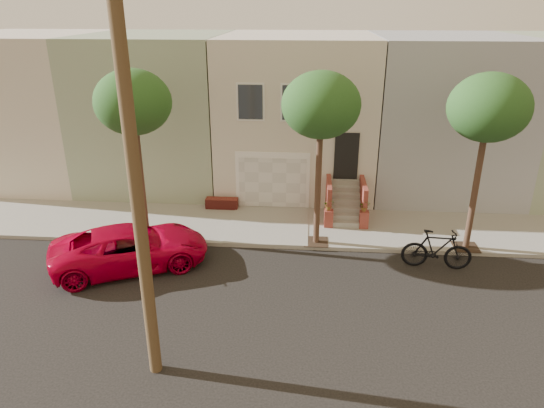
{
  "coord_description": "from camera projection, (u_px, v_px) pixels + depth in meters",
  "views": [
    {
      "loc": [
        0.66,
        -12.68,
        8.47
      ],
      "look_at": [
        -0.59,
        3.0,
        2.01
      ],
      "focal_mm": 32.32,
      "sensor_mm": 36.0,
      "label": 1
    }
  ],
  "objects": [
    {
      "name": "tree_mid",
      "position": [
        321.0,
        106.0,
        16.48
      ],
      "size": [
        2.7,
        2.57,
        6.3
      ],
      "color": "#2D2116",
      "rests_on": "sidewalk"
    },
    {
      "name": "motorcycle",
      "position": [
        437.0,
        249.0,
        16.66
      ],
      "size": [
        2.39,
        0.86,
        1.41
      ],
      "primitive_type": "imported",
      "rotation": [
        0.0,
        0.0,
        1.49
      ],
      "color": "black",
      "rests_on": "ground"
    },
    {
      "name": "house_row",
      "position": [
        297.0,
        110.0,
        23.89
      ],
      "size": [
        33.1,
        11.7,
        7.0
      ],
      "color": "beige",
      "rests_on": "sidewalk"
    },
    {
      "name": "tree_left",
      "position": [
        133.0,
        103.0,
        16.96
      ],
      "size": [
        2.7,
        2.57,
        6.3
      ],
      "color": "#2D2116",
      "rests_on": "sidewalk"
    },
    {
      "name": "sidewalk",
      "position": [
        291.0,
        227.0,
        19.86
      ],
      "size": [
        40.0,
        3.7,
        0.15
      ],
      "primitive_type": "cube",
      "color": "#9B998D",
      "rests_on": "ground"
    },
    {
      "name": "tree_right",
      "position": [
        489.0,
        109.0,
        16.08
      ],
      "size": [
        2.7,
        2.57,
        6.3
      ],
      "color": "#2D2116",
      "rests_on": "sidewalk"
    },
    {
      "name": "pickup_truck",
      "position": [
        131.0,
        247.0,
        16.75
      ],
      "size": [
        5.76,
        4.32,
        1.45
      ],
      "primitive_type": "imported",
      "rotation": [
        0.0,
        0.0,
        1.99
      ],
      "color": "#B90026",
      "rests_on": "ground"
    },
    {
      "name": "ground",
      "position": [
        283.0,
        302.0,
        14.95
      ],
      "size": [
        90.0,
        90.0,
        0.0
      ],
      "primitive_type": "plane",
      "color": "black",
      "rests_on": "ground"
    }
  ]
}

